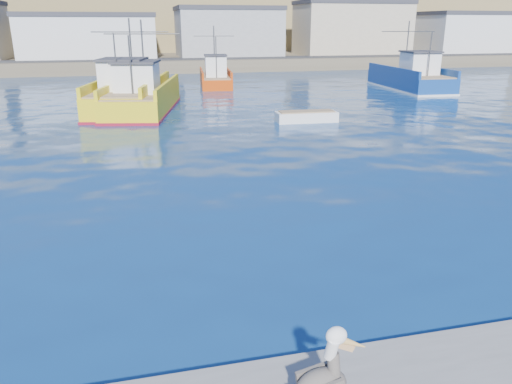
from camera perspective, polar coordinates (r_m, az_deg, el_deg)
The scene contains 10 objects.
ground at distance 12.88m, azimuth 10.15°, elevation -10.31°, with size 260.00×260.00×0.00m, color #062851.
dock_bollards at distance 10.32m, azimuth 21.39°, elevation -15.14°, with size 36.20×0.20×0.30m.
far_shore at distance 119.56m, azimuth -12.33°, elevation 19.57°, with size 200.00×81.00×24.00m.
trawler_yellow_a at distance 39.42m, azimuth -14.20°, elevation 10.71°, with size 6.91×13.33×6.70m.
trawler_yellow_b at distance 38.36m, azimuth -12.87°, elevation 10.52°, with size 6.48×12.34×6.57m.
trawler_blue at distance 53.08m, azimuth 17.28°, elevation 12.29°, with size 5.64×11.99×6.57m.
boat_orange at distance 52.94m, azimuth -4.65°, elevation 12.97°, with size 4.13×8.18×6.03m.
skiff_mid at distance 33.70m, azimuth 5.78°, elevation 8.47°, with size 4.11×1.61×0.88m.
skiff_far at distance 51.79m, azimuth 19.82°, elevation 11.03°, with size 2.40×4.34×0.89m.
pelican at distance 8.05m, azimuth 7.83°, elevation -20.33°, with size 1.20×0.55×1.48m.
Camera 1 is at (-4.84, -10.22, 6.17)m, focal length 35.00 mm.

